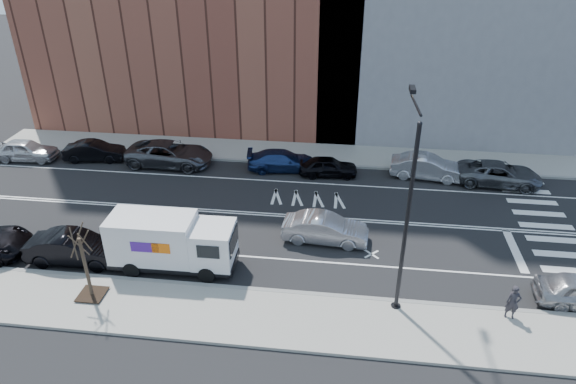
% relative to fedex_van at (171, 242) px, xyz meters
% --- Properties ---
extents(ground, '(120.00, 120.00, 0.00)m').
position_rel_fedex_van_xyz_m(ground, '(3.98, 5.60, -1.50)').
color(ground, black).
rests_on(ground, ground).
extents(sidewalk_near, '(44.00, 3.60, 0.15)m').
position_rel_fedex_van_xyz_m(sidewalk_near, '(3.98, -3.20, -1.43)').
color(sidewalk_near, gray).
rests_on(sidewalk_near, ground).
extents(sidewalk_far, '(44.00, 3.60, 0.15)m').
position_rel_fedex_van_xyz_m(sidewalk_far, '(3.98, 14.40, -1.43)').
color(sidewalk_far, gray).
rests_on(sidewalk_far, ground).
extents(curb_near, '(44.00, 0.25, 0.17)m').
position_rel_fedex_van_xyz_m(curb_near, '(3.98, -1.40, -1.42)').
color(curb_near, gray).
rests_on(curb_near, ground).
extents(curb_far, '(44.00, 0.25, 0.17)m').
position_rel_fedex_van_xyz_m(curb_far, '(3.98, 12.60, -1.42)').
color(curb_far, gray).
rests_on(curb_far, ground).
extents(crosswalk, '(3.00, 14.00, 0.01)m').
position_rel_fedex_van_xyz_m(crosswalk, '(19.98, 5.60, -1.50)').
color(crosswalk, white).
rests_on(crosswalk, ground).
extents(road_markings, '(40.00, 8.60, 0.01)m').
position_rel_fedex_van_xyz_m(road_markings, '(3.98, 5.60, -1.50)').
color(road_markings, white).
rests_on(road_markings, ground).
extents(streetlight, '(0.44, 4.02, 9.34)m').
position_rel_fedex_van_xyz_m(streetlight, '(10.98, -1.31, 3.58)').
color(streetlight, black).
rests_on(streetlight, ground).
extents(street_tree, '(1.20, 1.20, 3.75)m').
position_rel_fedex_van_xyz_m(street_tree, '(-3.03, -2.80, -0.05)').
color(street_tree, black).
rests_on(street_tree, ground).
extents(fedex_van, '(6.30, 2.31, 2.87)m').
position_rel_fedex_van_xyz_m(fedex_van, '(0.00, 0.00, 0.00)').
color(fedex_van, black).
rests_on(fedex_van, ground).
extents(far_parked_a, '(4.54, 2.02, 1.52)m').
position_rel_fedex_van_xyz_m(far_parked_a, '(-14.56, 11.02, -0.75)').
color(far_parked_a, '#B6B7BB').
rests_on(far_parked_a, ground).
extents(far_parked_b, '(4.41, 2.03, 1.40)m').
position_rel_fedex_van_xyz_m(far_parked_b, '(-9.62, 11.57, -0.80)').
color(far_parked_b, black).
rests_on(far_parked_b, ground).
extents(far_parked_c, '(6.11, 2.96, 1.68)m').
position_rel_fedex_van_xyz_m(far_parked_c, '(-4.02, 11.50, -0.67)').
color(far_parked_c, '#4A4B51').
rests_on(far_parked_c, ground).
extents(far_parked_d, '(5.01, 2.56, 1.39)m').
position_rel_fedex_van_xyz_m(far_parked_d, '(3.98, 11.67, -0.81)').
color(far_parked_d, navy).
rests_on(far_parked_d, ground).
extents(far_parked_e, '(4.04, 1.91, 1.33)m').
position_rel_fedex_van_xyz_m(far_parked_e, '(7.19, 11.18, -0.84)').
color(far_parked_e, black).
rests_on(far_parked_e, ground).
extents(far_parked_f, '(4.99, 2.26, 1.59)m').
position_rel_fedex_van_xyz_m(far_parked_f, '(13.77, 11.66, -0.71)').
color(far_parked_f, silver).
rests_on(far_parked_f, ground).
extents(far_parked_g, '(5.57, 2.96, 1.49)m').
position_rel_fedex_van_xyz_m(far_parked_g, '(18.38, 11.29, -0.76)').
color(far_parked_g, '#55585D').
rests_on(far_parked_g, ground).
extents(driving_sedan, '(4.71, 1.88, 1.52)m').
position_rel_fedex_van_xyz_m(driving_sedan, '(7.45, 3.28, -0.74)').
color(driving_sedan, '#A9A8AD').
rests_on(driving_sedan, ground).
extents(near_parked_rear_a, '(4.95, 1.80, 1.62)m').
position_rel_fedex_van_xyz_m(near_parked_rear_a, '(-5.08, -0.18, -0.69)').
color(near_parked_rear_a, black).
rests_on(near_parked_rear_a, ground).
extents(pedestrian, '(0.63, 0.44, 1.66)m').
position_rel_fedex_van_xyz_m(pedestrian, '(15.90, -1.90, -0.53)').
color(pedestrian, '#252329').
rests_on(pedestrian, sidewalk_near).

